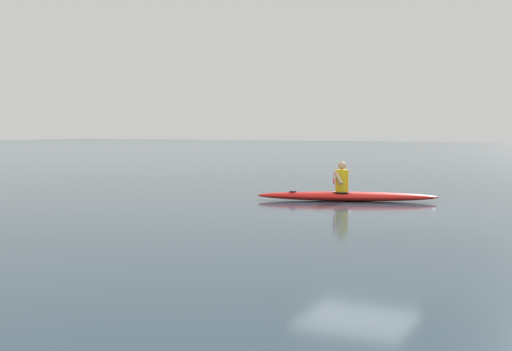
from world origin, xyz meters
name	(u,v)px	position (x,y,z in m)	size (l,w,h in m)	color
ground_plane	(358,212)	(0.00, 0.00, 0.00)	(160.00, 160.00, 0.00)	#283D4C
kayak	(346,196)	(0.97, -1.92, 0.12)	(4.53, 2.14, 0.24)	red
kayaker	(341,179)	(1.10, -1.88, 0.58)	(0.88, 2.28, 0.78)	yellow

